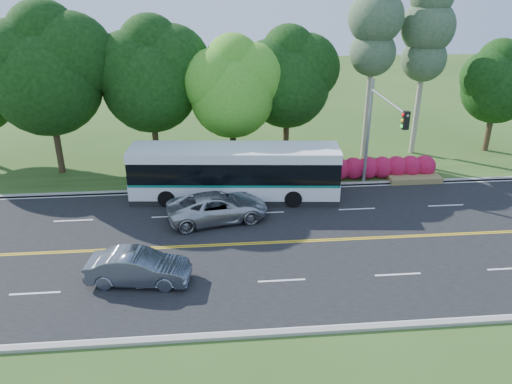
{
  "coord_description": "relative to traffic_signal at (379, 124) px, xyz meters",
  "views": [
    {
      "loc": [
        -3.41,
        -22.56,
        13.11
      ],
      "look_at": [
        -1.19,
        2.0,
        2.05
      ],
      "focal_mm": 35.0,
      "sensor_mm": 36.0,
      "label": 1
    }
  ],
  "objects": [
    {
      "name": "bougainvillea_hedge",
      "position": [
        0.69,
        2.75,
        -3.95
      ],
      "size": [
        9.5,
        2.25,
        1.5
      ],
      "color": "maroon",
      "rests_on": "ground"
    },
    {
      "name": "road",
      "position": [
        -6.49,
        -5.4,
        -4.66
      ],
      "size": [
        60.0,
        14.0,
        0.02
      ],
      "primitive_type": "cube",
      "color": "black",
      "rests_on": "ground"
    },
    {
      "name": "transit_bus",
      "position": [
        -8.67,
        0.35,
        -3.01
      ],
      "size": [
        12.84,
        3.93,
        3.31
      ],
      "rotation": [
        0.0,
        0.0,
        -0.1
      ],
      "color": "white",
      "rests_on": "road"
    },
    {
      "name": "ground",
      "position": [
        -6.49,
        -5.4,
        -4.67
      ],
      "size": [
        120.0,
        120.0,
        0.0
      ],
      "primitive_type": "plane",
      "color": "#2E4E1A",
      "rests_on": "ground"
    },
    {
      "name": "traffic_signal",
      "position": [
        0.0,
        0.0,
        0.0
      ],
      "size": [
        0.42,
        6.1,
        7.0
      ],
      "color": "#919499",
      "rests_on": "ground"
    },
    {
      "name": "suv",
      "position": [
        -9.78,
        -2.51,
        -3.86
      ],
      "size": [
        6.08,
        3.68,
        1.58
      ],
      "primitive_type": "imported",
      "rotation": [
        0.0,
        0.0,
        1.77
      ],
      "color": "#B4B7B9",
      "rests_on": "road"
    },
    {
      "name": "sedan",
      "position": [
        -13.47,
        -8.42,
        -3.89
      ],
      "size": [
        4.81,
        2.23,
        1.52
      ],
      "primitive_type": "imported",
      "rotation": [
        0.0,
        0.0,
        1.43
      ],
      "color": "slate",
      "rests_on": "road"
    },
    {
      "name": "tree_row",
      "position": [
        -11.65,
        6.73,
        2.06
      ],
      "size": [
        44.7,
        9.1,
        13.84
      ],
      "color": "#312315",
      "rests_on": "ground"
    },
    {
      "name": "grass_verge",
      "position": [
        -6.49,
        3.6,
        -4.62
      ],
      "size": [
        60.0,
        4.0,
        0.1
      ],
      "primitive_type": "cube",
      "color": "#2E4E1A",
      "rests_on": "ground"
    },
    {
      "name": "curb_south",
      "position": [
        -6.49,
        -12.55,
        -4.6
      ],
      "size": [
        60.0,
        0.3,
        0.15
      ],
      "primitive_type": "cube",
      "color": "gray",
      "rests_on": "ground"
    },
    {
      "name": "curb_north",
      "position": [
        -6.49,
        1.75,
        -4.6
      ],
      "size": [
        60.0,
        0.3,
        0.15
      ],
      "primitive_type": "cube",
      "color": "gray",
      "rests_on": "ground"
    },
    {
      "name": "lane_markings",
      "position": [
        -6.59,
        -5.4,
        -4.65
      ],
      "size": [
        57.6,
        13.82,
        0.0
      ],
      "color": "gold",
      "rests_on": "road"
    }
  ]
}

